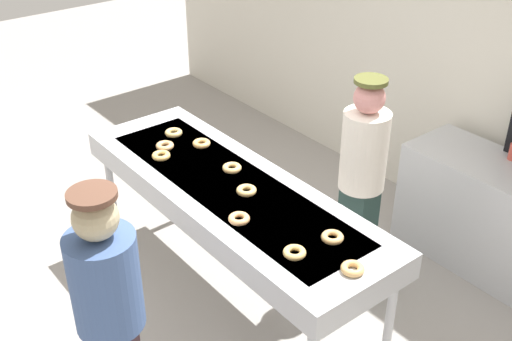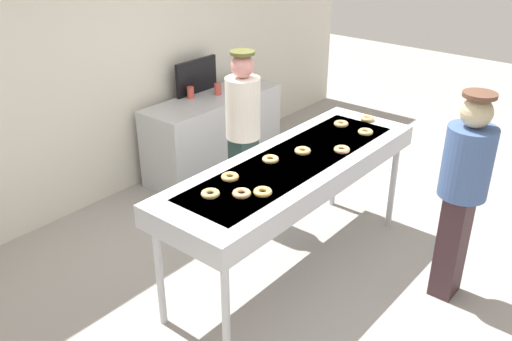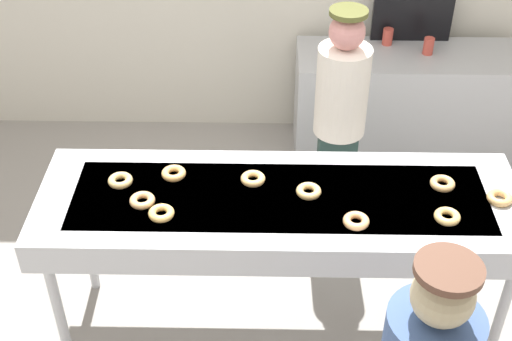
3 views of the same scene
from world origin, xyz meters
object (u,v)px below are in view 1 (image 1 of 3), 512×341
(customer_waiting, at_px, (110,311))
(glazed_donut_5, at_px, (161,156))
(glazed_donut_8, at_px, (246,190))
(glazed_donut_7, at_px, (174,133))
(glazed_donut_4, at_px, (239,219))
(glazed_donut_9, at_px, (332,237))
(prep_counter, at_px, (510,226))
(glazed_donut_3, at_px, (295,253))
(glazed_donut_2, at_px, (353,269))
(worker_baker, at_px, (362,177))
(glazed_donut_6, at_px, (232,168))
(glazed_donut_0, at_px, (202,143))
(glazed_donut_1, at_px, (165,146))
(fryer_conveyor, at_px, (230,196))

(customer_waiting, bearing_deg, glazed_donut_5, 125.27)
(glazed_donut_8, bearing_deg, glazed_donut_5, -165.73)
(glazed_donut_7, relative_size, customer_waiting, 0.08)
(glazed_donut_4, height_order, customer_waiting, customer_waiting)
(glazed_donut_5, xyz_separation_m, glazed_donut_9, (1.44, 0.27, 0.00))
(glazed_donut_7, bearing_deg, prep_counter, 43.54)
(glazed_donut_3, xyz_separation_m, glazed_donut_4, (-0.45, -0.04, 0.00))
(glazed_donut_2, relative_size, glazed_donut_9, 1.00)
(glazed_donut_3, relative_size, worker_baker, 0.08)
(glazed_donut_3, bearing_deg, glazed_donut_6, 163.49)
(glazed_donut_2, xyz_separation_m, glazed_donut_7, (-1.96, 0.11, 0.00))
(glazed_donut_2, bearing_deg, glazed_donut_0, 174.08)
(glazed_donut_0, xyz_separation_m, glazed_donut_3, (1.39, -0.33, 0.00))
(glazed_donut_7, bearing_deg, customer_waiting, -42.20)
(glazed_donut_5, xyz_separation_m, prep_counter, (1.60, 2.02, -0.61))
(glazed_donut_2, xyz_separation_m, glazed_donut_5, (-1.71, -0.15, 0.00))
(glazed_donut_9, bearing_deg, glazed_donut_1, -173.84)
(glazed_donut_0, height_order, glazed_donut_1, same)
(prep_counter, bearing_deg, glazed_donut_7, -136.46)
(glazed_donut_3, height_order, glazed_donut_6, same)
(glazed_donut_5, distance_m, glazed_donut_9, 1.47)
(glazed_donut_0, xyz_separation_m, glazed_donut_4, (0.94, -0.37, 0.00))
(glazed_donut_4, bearing_deg, glazed_donut_8, 134.29)
(glazed_donut_3, relative_size, customer_waiting, 0.08)
(glazed_donut_7, bearing_deg, glazed_donut_2, -3.14)
(fryer_conveyor, relative_size, prep_counter, 1.47)
(glazed_donut_7, relative_size, glazed_donut_8, 1.00)
(glazed_donut_0, height_order, glazed_donut_7, same)
(glazed_donut_4, bearing_deg, glazed_donut_2, 14.37)
(glazed_donut_5, bearing_deg, glazed_donut_7, 133.93)
(glazed_donut_3, xyz_separation_m, worker_baker, (-0.45, 1.02, -0.10))
(glazed_donut_3, relative_size, glazed_donut_8, 1.00)
(glazed_donut_4, relative_size, glazed_donut_7, 1.00)
(glazed_donut_0, xyz_separation_m, glazed_donut_9, (1.42, -0.06, 0.00))
(glazed_donut_2, distance_m, glazed_donut_5, 1.72)
(glazed_donut_0, distance_m, glazed_donut_5, 0.33)
(glazed_donut_0, relative_size, glazed_donut_1, 1.00)
(fryer_conveyor, relative_size, glazed_donut_6, 19.33)
(fryer_conveyor, xyz_separation_m, glazed_donut_0, (-0.57, 0.16, 0.11))
(worker_baker, bearing_deg, glazed_donut_5, 38.70)
(glazed_donut_0, xyz_separation_m, glazed_donut_7, (-0.27, -0.07, 0.00))
(glazed_donut_1, relative_size, glazed_donut_9, 1.00)
(worker_baker, bearing_deg, glazed_donut_7, 24.22)
(fryer_conveyor, relative_size, glazed_donut_3, 19.33)
(glazed_donut_6, height_order, glazed_donut_9, same)
(glazed_donut_4, xyz_separation_m, glazed_donut_9, (0.48, 0.31, 0.00))
(fryer_conveyor, height_order, customer_waiting, customer_waiting)
(glazed_donut_3, xyz_separation_m, glazed_donut_9, (0.03, 0.26, 0.00))
(glazed_donut_8, height_order, worker_baker, worker_baker)
(prep_counter, bearing_deg, glazed_donut_4, -107.28)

